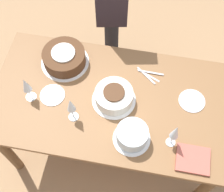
% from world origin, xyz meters
% --- Properties ---
extents(ground_plane, '(12.00, 12.00, 0.00)m').
position_xyz_m(ground_plane, '(0.00, 0.00, 0.00)').
color(ground_plane, '#A87F56').
extents(dining_table, '(1.56, 0.84, 0.76)m').
position_xyz_m(dining_table, '(0.00, 0.00, 0.64)').
color(dining_table, brown).
rests_on(dining_table, ground_plane).
extents(cake_center_white, '(0.28, 0.28, 0.11)m').
position_xyz_m(cake_center_white, '(-0.01, -0.00, 0.80)').
color(cake_center_white, white).
rests_on(cake_center_white, dining_table).
extents(cake_front_chocolate, '(0.33, 0.33, 0.11)m').
position_xyz_m(cake_front_chocolate, '(0.37, -0.23, 0.81)').
color(cake_front_chocolate, white).
rests_on(cake_front_chocolate, dining_table).
extents(cake_back_decorated, '(0.23, 0.23, 0.11)m').
position_xyz_m(cake_back_decorated, '(-0.16, 0.24, 0.81)').
color(cake_back_decorated, white).
rests_on(cake_back_decorated, dining_table).
extents(wine_glass_near, '(0.07, 0.07, 0.21)m').
position_xyz_m(wine_glass_near, '(0.51, 0.08, 0.90)').
color(wine_glass_near, silver).
rests_on(wine_glass_near, dining_table).
extents(wine_glass_far, '(0.06, 0.06, 0.22)m').
position_xyz_m(wine_glass_far, '(0.21, 0.16, 0.91)').
color(wine_glass_far, silver).
rests_on(wine_glass_far, dining_table).
extents(wine_glass_extra, '(0.06, 0.06, 0.23)m').
position_xyz_m(wine_glass_extra, '(-0.39, 0.22, 0.91)').
color(wine_glass_extra, silver).
rests_on(wine_glass_extra, dining_table).
extents(dessert_plate_left, '(0.17, 0.17, 0.01)m').
position_xyz_m(dessert_plate_left, '(-0.50, -0.08, 0.76)').
color(dessert_plate_left, silver).
rests_on(dessert_plate_left, dining_table).
extents(dessert_plate_right, '(0.16, 0.16, 0.01)m').
position_xyz_m(dessert_plate_right, '(0.38, 0.04, 0.76)').
color(dessert_plate_right, silver).
rests_on(dessert_plate_right, dining_table).
extents(fork_pile, '(0.18, 0.12, 0.01)m').
position_xyz_m(fork_pile, '(-0.20, -0.23, 0.76)').
color(fork_pile, silver).
rests_on(fork_pile, dining_table).
extents(napkin_stack, '(0.19, 0.17, 0.02)m').
position_xyz_m(napkin_stack, '(-0.53, 0.30, 0.76)').
color(napkin_stack, '#B75B4C').
rests_on(napkin_stack, dining_table).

